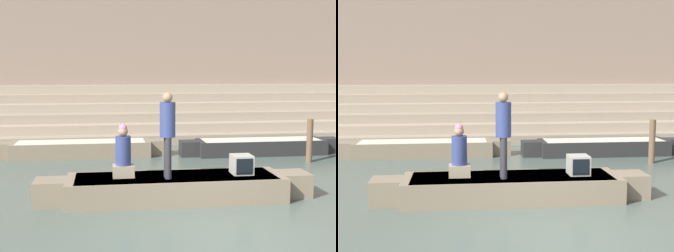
% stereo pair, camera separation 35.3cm
% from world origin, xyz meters
% --- Properties ---
extents(ground_plane, '(120.00, 120.00, 0.00)m').
position_xyz_m(ground_plane, '(0.00, 0.00, 0.00)').
color(ground_plane, '#47544C').
extents(ghat_steps, '(36.00, 3.99, 2.00)m').
position_xyz_m(ghat_steps, '(0.00, 11.62, 0.72)').
color(ghat_steps, gray).
rests_on(ghat_steps, ground).
extents(back_wall, '(34.20, 1.28, 8.35)m').
position_xyz_m(back_wall, '(0.00, 13.65, 4.15)').
color(back_wall, '#7F6B5B').
rests_on(back_wall, ground).
extents(rowboat_main, '(5.78, 1.37, 0.52)m').
position_xyz_m(rowboat_main, '(-0.52, 2.22, 0.27)').
color(rowboat_main, '#756651').
rests_on(rowboat_main, ground).
extents(person_standing, '(0.32, 0.32, 1.76)m').
position_xyz_m(person_standing, '(-0.71, 2.07, 1.54)').
color(person_standing, '#28282D').
rests_on(person_standing, rowboat_main).
extents(person_rowing, '(0.44, 0.35, 1.10)m').
position_xyz_m(person_rowing, '(-1.61, 2.28, 0.97)').
color(person_rowing, gray).
rests_on(person_rowing, rowboat_main).
extents(tv_set, '(0.43, 0.45, 0.41)m').
position_xyz_m(tv_set, '(0.90, 2.22, 0.72)').
color(tv_set, '#9E998E').
rests_on(tv_set, rowboat_main).
extents(moored_boat_shore, '(5.23, 1.06, 0.47)m').
position_xyz_m(moored_boat_shore, '(2.96, 7.00, 0.25)').
color(moored_boat_shore, black).
rests_on(moored_boat_shore, ground).
extents(moored_boat_distant, '(5.45, 1.06, 0.47)m').
position_xyz_m(moored_boat_distant, '(-2.71, 7.34, 0.25)').
color(moored_boat_distant, '#756651').
rests_on(moored_boat_distant, ground).
extents(mooring_post, '(0.18, 0.18, 1.27)m').
position_xyz_m(mooring_post, '(3.95, 5.57, 0.63)').
color(mooring_post, brown).
rests_on(mooring_post, ground).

